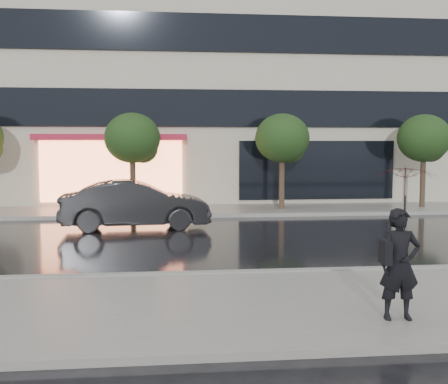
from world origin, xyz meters
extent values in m
plane|color=black|center=(0.00, 0.00, 0.00)|extent=(120.00, 120.00, 0.00)
cube|color=slate|center=(0.00, -3.25, 0.06)|extent=(60.00, 4.50, 0.12)
cube|color=slate|center=(0.00, 10.25, 0.06)|extent=(60.00, 3.50, 0.12)
cube|color=gray|center=(0.00, -1.00, 0.07)|extent=(60.00, 0.25, 0.14)
cube|color=gray|center=(0.00, 8.50, 0.07)|extent=(60.00, 0.25, 0.14)
cube|color=#B3AC98|center=(0.00, 18.00, 9.00)|extent=(30.00, 12.00, 18.00)
cube|color=black|center=(0.00, 11.94, 4.30)|extent=(28.00, 0.12, 1.60)
cube|color=black|center=(0.00, 11.94, 7.50)|extent=(28.00, 0.12, 1.60)
cube|color=#FF8C59|center=(-4.00, 11.92, 1.60)|extent=(6.00, 0.10, 2.60)
cube|color=#A41935|center=(-4.00, 11.59, 3.05)|extent=(6.40, 0.70, 0.25)
cube|color=black|center=(5.00, 11.94, 1.60)|extent=(7.00, 0.10, 2.60)
cylinder|color=#33261C|center=(-3.00, 10.00, 1.10)|extent=(0.22, 0.22, 2.20)
ellipsoid|color=black|center=(-3.00, 10.00, 3.00)|extent=(2.20, 2.20, 1.98)
sphere|color=black|center=(-2.60, 10.20, 2.60)|extent=(1.20, 1.20, 1.20)
cylinder|color=#33261C|center=(3.00, 10.00, 1.10)|extent=(0.22, 0.22, 2.20)
ellipsoid|color=black|center=(3.00, 10.00, 3.00)|extent=(2.20, 2.20, 1.98)
sphere|color=black|center=(3.40, 10.20, 2.60)|extent=(1.20, 1.20, 1.20)
cylinder|color=#33261C|center=(9.00, 10.00, 1.10)|extent=(0.22, 0.22, 2.20)
ellipsoid|color=black|center=(9.00, 10.00, 3.00)|extent=(2.20, 2.20, 1.98)
sphere|color=black|center=(9.40, 10.20, 2.60)|extent=(1.20, 1.20, 1.20)
imported|color=black|center=(-2.71, 6.00, 0.79)|extent=(4.91, 2.01, 1.58)
imported|color=black|center=(1.77, -4.39, 0.97)|extent=(0.63, 0.43, 1.69)
imported|color=#33090B|center=(1.83, -4.39, 2.05)|extent=(0.92, 0.94, 0.82)
cylinder|color=black|center=(1.83, -4.39, 1.59)|extent=(0.02, 0.02, 0.85)
cube|color=black|center=(1.52, -4.44, 1.17)|extent=(0.12, 0.32, 0.36)
camera|label=1|loc=(-1.76, -12.40, 2.79)|focal=45.00mm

